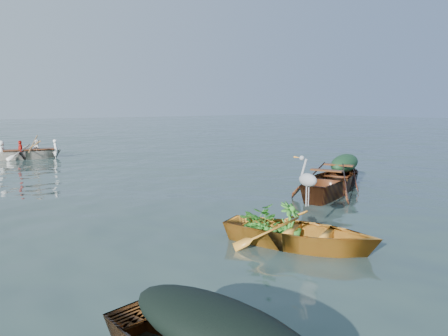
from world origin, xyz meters
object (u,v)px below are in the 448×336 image
(open_wooden_boat, at_px, (332,193))
(rowed_boat, at_px, (30,159))
(green_tarp_boat, at_px, (344,185))
(heron, at_px, (308,189))
(yellow_dinghy, at_px, (299,247))

(open_wooden_boat, xyz_separation_m, rowed_boat, (-4.81, 13.08, 0.00))
(open_wooden_boat, bearing_deg, rowed_boat, -3.46)
(open_wooden_boat, height_order, rowed_boat, open_wooden_boat)
(green_tarp_boat, distance_m, open_wooden_boat, 1.51)
(green_tarp_boat, relative_size, heron, 4.27)
(yellow_dinghy, bearing_deg, heron, 5.19)
(open_wooden_boat, bearing_deg, green_tarp_boat, -87.36)
(green_tarp_boat, bearing_deg, yellow_dinghy, 95.27)
(yellow_dinghy, height_order, heron, heron)
(green_tarp_boat, height_order, rowed_boat, green_tarp_boat)
(yellow_dinghy, height_order, green_tarp_boat, yellow_dinghy)
(open_wooden_boat, relative_size, heron, 5.23)
(green_tarp_boat, height_order, open_wooden_boat, open_wooden_boat)
(yellow_dinghy, bearing_deg, rowed_boat, 67.39)
(green_tarp_boat, bearing_deg, heron, 95.35)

